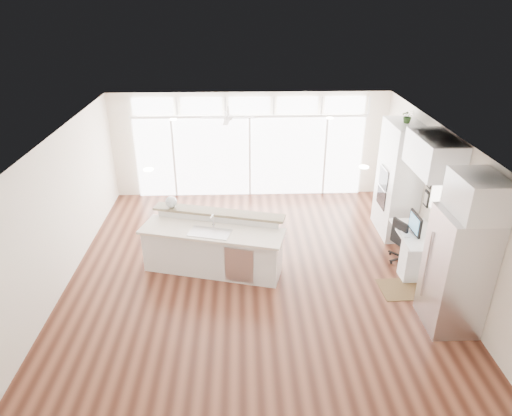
{
  "coord_description": "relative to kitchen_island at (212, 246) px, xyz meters",
  "views": [
    {
      "loc": [
        -0.22,
        -7.2,
        4.99
      ],
      "look_at": [
        0.05,
        0.6,
        1.2
      ],
      "focal_mm": 32.0,
      "sensor_mm": 36.0,
      "label": 1
    }
  ],
  "objects": [
    {
      "name": "transom_row",
      "position": [
        0.8,
        3.62,
        1.84
      ],
      "size": [
        5.9,
        0.06,
        0.4
      ],
      "primitive_type": "cube",
      "color": "white",
      "rests_on": "wall_back"
    },
    {
      "name": "office_chair",
      "position": [
        3.82,
        0.22,
        -0.07
      ],
      "size": [
        0.62,
        0.6,
        0.93
      ],
      "primitive_type": "cube",
      "rotation": [
        0.0,
        0.0,
        0.4
      ],
      "color": "black",
      "rests_on": "floor"
    },
    {
      "name": "desk_window",
      "position": [
        4.26,
        -0.02,
        1.01
      ],
      "size": [
        0.04,
        0.85,
        0.85
      ],
      "primitive_type": "cube",
      "color": "white",
      "rests_on": "wall_right"
    },
    {
      "name": "floor",
      "position": [
        0.8,
        -0.32,
        -0.55
      ],
      "size": [
        7.0,
        8.0,
        0.02
      ],
      "primitive_type": "cube",
      "color": "#401D13",
      "rests_on": "ground"
    },
    {
      "name": "kitchen_island",
      "position": [
        0.0,
        0.0,
        0.0
      ],
      "size": [
        2.89,
        1.69,
        1.08
      ],
      "primitive_type": "cube",
      "rotation": [
        0.0,
        0.0,
        -0.26
      ],
      "color": "white",
      "rests_on": "floor"
    },
    {
      "name": "wall_right",
      "position": [
        4.3,
        -0.32,
        0.81
      ],
      "size": [
        0.04,
        8.0,
        2.7
      ],
      "primitive_type": "cube",
      "color": "white",
      "rests_on": "floor"
    },
    {
      "name": "monitor",
      "position": [
        3.85,
        -0.02,
        0.44
      ],
      "size": [
        0.1,
        0.52,
        0.44
      ],
      "primitive_type": "cube",
      "rotation": [
        0.0,
        0.0,
        0.02
      ],
      "color": "black",
      "rests_on": "desk_nook"
    },
    {
      "name": "ceiling_fan",
      "position": [
        0.3,
        2.48,
        1.94
      ],
      "size": [
        1.16,
        1.16,
        0.32
      ],
      "primitive_type": "cube",
      "color": "white",
      "rests_on": "ceiling"
    },
    {
      "name": "framed_photos",
      "position": [
        4.26,
        0.6,
        0.86
      ],
      "size": [
        0.06,
        0.22,
        0.8
      ],
      "primitive_type": "cube",
      "color": "black",
      "rests_on": "wall_right"
    },
    {
      "name": "oven_cabinet",
      "position": [
        3.97,
        1.48,
        0.71
      ],
      "size": [
        0.64,
        1.2,
        2.5
      ],
      "primitive_type": "cube",
      "color": "white",
      "rests_on": "floor"
    },
    {
      "name": "potted_plant",
      "position": [
        3.97,
        1.48,
        2.07
      ],
      "size": [
        0.28,
        0.31,
        0.22
      ],
      "primitive_type": "imported",
      "rotation": [
        0.0,
        0.0,
        -0.11
      ],
      "color": "#335524",
      "rests_on": "oven_cabinet"
    },
    {
      "name": "refrigerator",
      "position": [
        3.91,
        -1.67,
        0.46
      ],
      "size": [
        0.76,
        0.9,
        2.0
      ],
      "primitive_type": "cube",
      "color": "silver",
      "rests_on": "floor"
    },
    {
      "name": "fridge_cabinet",
      "position": [
        3.97,
        -1.67,
        1.76
      ],
      "size": [
        0.64,
        0.9,
        0.6
      ],
      "primitive_type": "cube",
      "color": "white",
      "rests_on": "wall_right"
    },
    {
      "name": "fishbowl",
      "position": [
        -0.82,
        0.63,
        0.65
      ],
      "size": [
        0.27,
        0.27,
        0.23
      ],
      "primitive_type": "sphere",
      "rotation": [
        0.0,
        0.0,
        -0.25
      ],
      "color": "silver",
      "rests_on": "kitchen_island"
    },
    {
      "name": "wall_back",
      "position": [
        0.8,
        3.68,
        0.81
      ],
      "size": [
        7.0,
        0.04,
        2.7
      ],
      "primitive_type": "cube",
      "color": "white",
      "rests_on": "floor"
    },
    {
      "name": "wall_front",
      "position": [
        0.8,
        -4.32,
        0.81
      ],
      "size": [
        7.0,
        0.04,
        2.7
      ],
      "primitive_type": "cube",
      "color": "white",
      "rests_on": "floor"
    },
    {
      "name": "desk_nook",
      "position": [
        3.93,
        -0.02,
        -0.16
      ],
      "size": [
        0.72,
        1.3,
        0.76
      ],
      "primitive_type": "cube",
      "color": "white",
      "rests_on": "floor"
    },
    {
      "name": "wall_left",
      "position": [
        -2.7,
        -0.32,
        0.81
      ],
      "size": [
        0.04,
        8.0,
        2.7
      ],
      "primitive_type": "cube",
      "color": "white",
      "rests_on": "floor"
    },
    {
      "name": "rug",
      "position": [
        3.57,
        -0.75,
        -0.53
      ],
      "size": [
        0.98,
        0.72,
        0.01
      ],
      "primitive_type": "cube",
      "rotation": [
        0.0,
        0.0,
        0.04
      ],
      "color": "#342210",
      "rests_on": "floor"
    },
    {
      "name": "upper_cabinets",
      "position": [
        3.97,
        -0.02,
        1.81
      ],
      "size": [
        0.64,
        1.3,
        0.64
      ],
      "primitive_type": "cube",
      "color": "white",
      "rests_on": "wall_right"
    },
    {
      "name": "ceiling",
      "position": [
        0.8,
        -0.32,
        2.16
      ],
      "size": [
        7.0,
        8.0,
        0.02
      ],
      "primitive_type": "cube",
      "color": "white",
      "rests_on": "wall_back"
    },
    {
      "name": "recessed_lights",
      "position": [
        0.8,
        -0.12,
        2.14
      ],
      "size": [
        3.4,
        3.0,
        0.02
      ],
      "primitive_type": "cube",
      "color": "beige",
      "rests_on": "ceiling"
    },
    {
      "name": "glass_wall",
      "position": [
        0.8,
        3.62,
        0.51
      ],
      "size": [
        5.8,
        0.06,
        2.08
      ],
      "primitive_type": "cube",
      "color": "white",
      "rests_on": "wall_back"
    },
    {
      "name": "keyboard",
      "position": [
        3.68,
        -0.02,
        0.23
      ],
      "size": [
        0.14,
        0.32,
        0.02
      ],
      "primitive_type": "cube",
      "rotation": [
        0.0,
        0.0,
        -0.07
      ],
      "color": "white",
      "rests_on": "desk_nook"
    }
  ]
}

